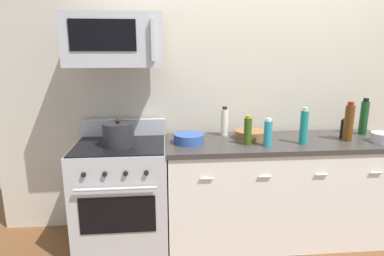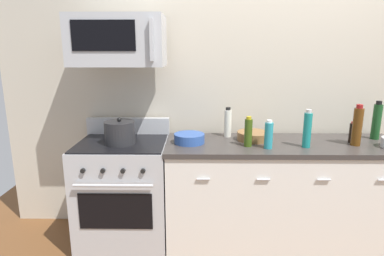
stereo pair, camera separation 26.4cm
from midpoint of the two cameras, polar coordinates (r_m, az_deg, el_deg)
name	(u,v)px [view 1 (the left image)]	position (r m, az deg, el deg)	size (l,w,h in m)	color
ground_plane	(274,235)	(3.23, 11.94, -18.08)	(6.09, 6.09, 0.00)	brown
back_wall	(268,85)	(3.17, 10.97, 7.35)	(5.08, 0.10, 2.70)	beige
counter_unit	(277,190)	(3.02, 12.37, -10.60)	(1.99, 0.66, 0.92)	silver
range_oven	(123,194)	(2.93, -14.71, -11.30)	(0.76, 0.69, 1.07)	#B7BABF
microwave	(115,41)	(2.71, -16.20, 14.56)	(0.74, 0.44, 0.40)	#B7BABF
bottle_soy_sauce_dark	(343,129)	(3.08, 22.91, -0.16)	(0.05, 0.05, 0.18)	black
bottle_wine_green	(364,117)	(3.29, 26.02, 1.68)	(0.07, 0.07, 0.34)	#19471E
bottle_olive_oil	(248,131)	(2.66, 7.00, -0.53)	(0.06, 0.06, 0.25)	#385114
bottle_dish_soap	(268,133)	(2.64, 10.46, -0.91)	(0.07, 0.07, 0.23)	teal
bottle_vinegar_white	(224,122)	(2.92, 3.17, 1.03)	(0.06, 0.06, 0.27)	silver
bottle_sparkling_teal	(304,127)	(2.76, 16.53, 0.17)	(0.06, 0.06, 0.31)	#197F7A
bottle_wine_amber	(349,122)	(2.99, 23.65, 0.87)	(0.08, 0.08, 0.34)	#59330F
bowl_blue_mixing	(189,138)	(2.71, -3.36, -1.81)	(0.26, 0.26, 0.08)	#2D519E
bowl_wooden_salad	(250,134)	(2.87, 7.66, -1.09)	(0.28, 0.28, 0.07)	brown
bowl_steel_prep	(383,137)	(3.10, 28.53, -1.49)	(0.19, 0.19, 0.08)	#B2B5BA
stockpot	(119,134)	(2.70, -15.57, -1.13)	(0.25, 0.25, 0.22)	#262628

